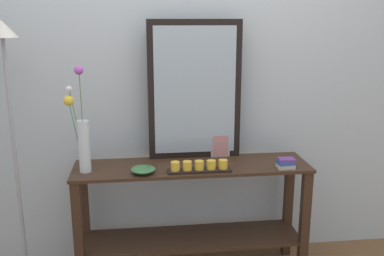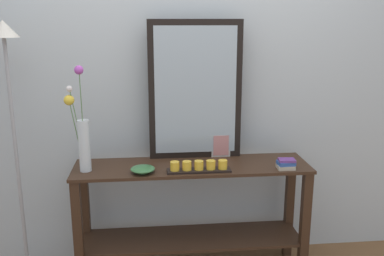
{
  "view_description": "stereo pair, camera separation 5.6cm",
  "coord_description": "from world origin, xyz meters",
  "px_view_note": "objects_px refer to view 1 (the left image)",
  "views": [
    {
      "loc": [
        -0.32,
        -2.59,
        1.68
      ],
      "look_at": [
        0.0,
        0.0,
        1.02
      ],
      "focal_mm": 40.18,
      "sensor_mm": 36.0,
      "label": 1
    },
    {
      "loc": [
        -0.26,
        -2.6,
        1.68
      ],
      "look_at": [
        0.0,
        0.0,
        1.02
      ],
      "focal_mm": 40.18,
      "sensor_mm": 36.0,
      "label": 2
    }
  ],
  "objects_px": {
    "console_table": "(192,206)",
    "tall_vase_left": "(82,134)",
    "candle_tray": "(199,167)",
    "floor_lamp": "(10,112)",
    "picture_frame_small": "(220,145)",
    "mirror_leaning": "(195,91)",
    "decorative_bowl": "(143,169)",
    "book_stack": "(286,163)"
  },
  "relations": [
    {
      "from": "decorative_bowl",
      "to": "floor_lamp",
      "type": "xyz_separation_m",
      "value": [
        -0.79,
        0.17,
        0.34
      ]
    },
    {
      "from": "mirror_leaning",
      "to": "decorative_bowl",
      "type": "relative_size",
      "value": 6.14
    },
    {
      "from": "picture_frame_small",
      "to": "floor_lamp",
      "type": "relative_size",
      "value": 0.1
    },
    {
      "from": "candle_tray",
      "to": "decorative_bowl",
      "type": "relative_size",
      "value": 2.65
    },
    {
      "from": "tall_vase_left",
      "to": "picture_frame_small",
      "type": "bearing_deg",
      "value": 12.38
    },
    {
      "from": "console_table",
      "to": "picture_frame_small",
      "type": "distance_m",
      "value": 0.45
    },
    {
      "from": "decorative_bowl",
      "to": "floor_lamp",
      "type": "relative_size",
      "value": 0.09
    },
    {
      "from": "picture_frame_small",
      "to": "decorative_bowl",
      "type": "xyz_separation_m",
      "value": [
        -0.53,
        -0.27,
        -0.06
      ]
    },
    {
      "from": "mirror_leaning",
      "to": "picture_frame_small",
      "type": "xyz_separation_m",
      "value": [
        0.17,
        -0.01,
        -0.37
      ]
    },
    {
      "from": "mirror_leaning",
      "to": "decorative_bowl",
      "type": "bearing_deg",
      "value": -141.68
    },
    {
      "from": "tall_vase_left",
      "to": "decorative_bowl",
      "type": "height_order",
      "value": "tall_vase_left"
    },
    {
      "from": "console_table",
      "to": "tall_vase_left",
      "type": "height_order",
      "value": "tall_vase_left"
    },
    {
      "from": "tall_vase_left",
      "to": "book_stack",
      "type": "xyz_separation_m",
      "value": [
        1.25,
        -0.09,
        -0.2
      ]
    },
    {
      "from": "tall_vase_left",
      "to": "candle_tray",
      "type": "relative_size",
      "value": 1.66
    },
    {
      "from": "console_table",
      "to": "book_stack",
      "type": "relative_size",
      "value": 13.53
    },
    {
      "from": "decorative_bowl",
      "to": "tall_vase_left",
      "type": "bearing_deg",
      "value": 168.45
    },
    {
      "from": "tall_vase_left",
      "to": "console_table",
      "type": "bearing_deg",
      "value": 3.39
    },
    {
      "from": "picture_frame_small",
      "to": "book_stack",
      "type": "distance_m",
      "value": 0.46
    },
    {
      "from": "mirror_leaning",
      "to": "floor_lamp",
      "type": "xyz_separation_m",
      "value": [
        -1.14,
        -0.11,
        -0.09
      ]
    },
    {
      "from": "tall_vase_left",
      "to": "decorative_bowl",
      "type": "xyz_separation_m",
      "value": [
        0.36,
        -0.07,
        -0.21
      ]
    },
    {
      "from": "book_stack",
      "to": "console_table",
      "type": "bearing_deg",
      "value": 167.34
    },
    {
      "from": "console_table",
      "to": "tall_vase_left",
      "type": "xyz_separation_m",
      "value": [
        -0.67,
        -0.04,
        0.52
      ]
    },
    {
      "from": "floor_lamp",
      "to": "decorative_bowl",
      "type": "bearing_deg",
      "value": -12.31
    },
    {
      "from": "candle_tray",
      "to": "floor_lamp",
      "type": "height_order",
      "value": "floor_lamp"
    },
    {
      "from": "tall_vase_left",
      "to": "floor_lamp",
      "type": "relative_size",
      "value": 0.39
    },
    {
      "from": "picture_frame_small",
      "to": "floor_lamp",
      "type": "xyz_separation_m",
      "value": [
        -1.31,
        -0.1,
        0.28
      ]
    },
    {
      "from": "mirror_leaning",
      "to": "candle_tray",
      "type": "height_order",
      "value": "mirror_leaning"
    },
    {
      "from": "picture_frame_small",
      "to": "book_stack",
      "type": "xyz_separation_m",
      "value": [
        0.36,
        -0.28,
        -0.05
      ]
    },
    {
      "from": "candle_tray",
      "to": "book_stack",
      "type": "height_order",
      "value": "candle_tray"
    },
    {
      "from": "tall_vase_left",
      "to": "picture_frame_small",
      "type": "xyz_separation_m",
      "value": [
        0.89,
        0.19,
        -0.15
      ]
    },
    {
      "from": "mirror_leaning",
      "to": "tall_vase_left",
      "type": "distance_m",
      "value": 0.77
    },
    {
      "from": "decorative_bowl",
      "to": "book_stack",
      "type": "xyz_separation_m",
      "value": [
        0.89,
        -0.02,
        0.01
      ]
    },
    {
      "from": "mirror_leaning",
      "to": "picture_frame_small",
      "type": "relative_size",
      "value": 5.62
    },
    {
      "from": "console_table",
      "to": "mirror_leaning",
      "type": "distance_m",
      "value": 0.76
    },
    {
      "from": "picture_frame_small",
      "to": "decorative_bowl",
      "type": "distance_m",
      "value": 0.59
    },
    {
      "from": "book_stack",
      "to": "floor_lamp",
      "type": "bearing_deg",
      "value": 173.62
    },
    {
      "from": "decorative_bowl",
      "to": "book_stack",
      "type": "relative_size",
      "value": 1.33
    },
    {
      "from": "picture_frame_small",
      "to": "floor_lamp",
      "type": "bearing_deg",
      "value": -175.78
    },
    {
      "from": "tall_vase_left",
      "to": "candle_tray",
      "type": "bearing_deg",
      "value": -6.52
    },
    {
      "from": "candle_tray",
      "to": "decorative_bowl",
      "type": "xyz_separation_m",
      "value": [
        -0.34,
        0.01,
        -0.0
      ]
    },
    {
      "from": "tall_vase_left",
      "to": "candle_tray",
      "type": "xyz_separation_m",
      "value": [
        0.7,
        -0.08,
        -0.21
      ]
    },
    {
      "from": "console_table",
      "to": "floor_lamp",
      "type": "bearing_deg",
      "value": 176.99
    }
  ]
}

